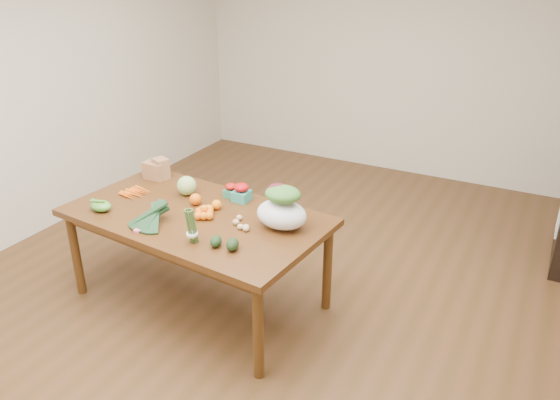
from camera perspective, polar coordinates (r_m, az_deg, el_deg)
The scene contains 23 objects.
floor at distance 4.54m, azimuth -0.45°, elevation -8.95°, with size 6.00×6.00×0.00m, color #55351D.
room_walls at distance 3.95m, azimuth -0.52°, elevation 7.56°, with size 5.02×6.02×2.70m.
dining_table at distance 4.23m, azimuth -8.49°, elevation -6.02°, with size 1.90×1.06×0.75m, color #4B2A11.
paper_bag at distance 4.72m, azimuth -12.86°, elevation 3.23°, with size 0.25×0.21×0.18m, color #9D6E46, non-canonical shape.
cabbage at distance 4.35m, azimuth -9.73°, elevation 1.49°, with size 0.15×0.15×0.15m, color #A5C06F.
strawberry_basket_a at distance 4.28m, azimuth -5.15°, elevation 0.90°, with size 0.10×0.10×0.09m, color red, non-canonical shape.
strawberry_basket_b at distance 4.20m, azimuth -4.05°, elevation 0.64°, with size 0.12×0.12×0.11m, color red, non-canonical shape.
orange_a at distance 4.18m, azimuth -8.82°, elevation 0.08°, with size 0.09×0.09×0.09m, color orange.
orange_b at distance 4.08m, azimuth -6.64°, elevation -0.49°, with size 0.08×0.08×0.08m, color orange.
orange_c at distance 4.01m, azimuth -7.49°, elevation -1.02°, with size 0.08×0.08×0.08m, color orange.
mandarin_cluster at distance 3.98m, azimuth -7.90°, elevation -1.11°, with size 0.18×0.18×0.10m, color #DE600D, non-canonical shape.
carrots at distance 4.46m, azimuth -14.81°, elevation 0.72°, with size 0.22×0.22×0.03m, color orange, non-canonical shape.
snap_pea_bag at distance 4.25m, azimuth -18.22°, elevation -0.59°, with size 0.17×0.13×0.08m, color #4C9432.
kale_bunch at distance 3.90m, azimuth -13.74°, elevation -1.67°, with size 0.32×0.40×0.16m, color #16321F, non-canonical shape.
asparagus_bundle at distance 3.61m, azimuth -9.23°, elevation -2.68°, with size 0.08×0.08×0.25m, color #427133, non-canonical shape.
potato_a at distance 3.85m, azimuth -4.62°, elevation -2.31°, with size 0.05×0.04×0.04m, color #DCB07E.
potato_b at distance 3.79m, azimuth -4.16°, elevation -2.81°, with size 0.05×0.04×0.04m, color tan.
potato_c at distance 3.78m, azimuth -3.56°, elevation -2.83°, with size 0.05×0.04×0.04m, color tan.
potato_d at distance 3.91m, azimuth -4.28°, elevation -1.85°, with size 0.05×0.04×0.04m, color tan.
potato_e at distance 3.76m, azimuth -3.58°, elevation -3.02°, with size 0.05×0.04×0.04m, color tan.
avocado_a at distance 3.59m, azimuth -6.71°, elevation -4.30°, with size 0.07×0.11×0.07m, color black.
avocado_b at distance 3.53m, azimuth -4.98°, elevation -4.64°, with size 0.08×0.12×0.08m, color black.
salad_bag at distance 3.75m, azimuth 0.17°, elevation -0.97°, with size 0.36×0.27×0.28m, color white, non-canonical shape.
Camera 1 is at (1.79, -3.33, 2.51)m, focal length 35.00 mm.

